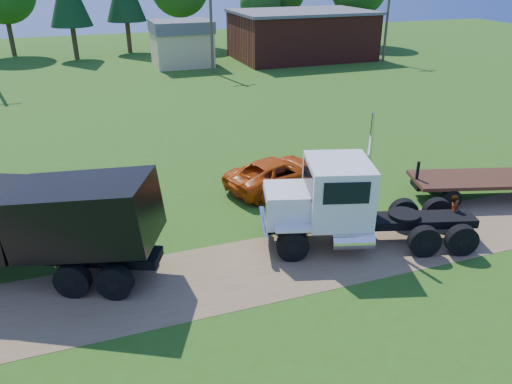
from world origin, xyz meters
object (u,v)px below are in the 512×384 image
object	(u,v)px
black_dump_truck	(41,222)
flatbed_trailer	(492,182)
orange_pickup	(278,173)
white_semi_tractor	(339,203)
spectator_a	(454,215)

from	to	relation	value
black_dump_truck	flatbed_trailer	distance (m)	19.69
orange_pickup	white_semi_tractor	bearing A→B (deg)	164.62
white_semi_tractor	spectator_a	xyz separation A→B (m)	(4.85, -0.91, -0.90)
black_dump_truck	flatbed_trailer	size ratio (longest dim) A/B	1.13
flatbed_trailer	spectator_a	xyz separation A→B (m)	(-4.03, -2.20, 0.03)
white_semi_tractor	orange_pickup	xyz separation A→B (m)	(-0.22, 5.79, -1.00)
black_dump_truck	white_semi_tractor	bearing A→B (deg)	16.53
white_semi_tractor	flatbed_trailer	bearing A→B (deg)	24.42
black_dump_truck	orange_pickup	bearing A→B (deg)	46.56
orange_pickup	spectator_a	bearing A→B (deg)	-160.45
white_semi_tractor	spectator_a	world-z (taller)	white_semi_tractor
black_dump_truck	orange_pickup	distance (m)	11.49
orange_pickup	flatbed_trailer	size ratio (longest dim) A/B	0.69
orange_pickup	flatbed_trailer	xyz separation A→B (m)	(9.09, -4.50, 0.07)
black_dump_truck	spectator_a	xyz separation A→B (m)	(15.62, -2.37, -1.26)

